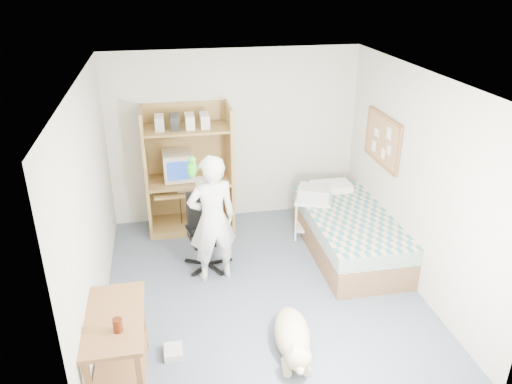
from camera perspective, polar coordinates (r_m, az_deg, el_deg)
floor at (r=6.06m, az=0.66°, el=-10.94°), size 4.00×4.00×0.00m
wall_back at (r=7.27m, az=-2.46°, el=6.34°), size 3.60×0.02×2.50m
wall_right at (r=6.03m, az=17.74°, el=1.22°), size 0.02×4.00×2.50m
wall_left at (r=5.40m, az=-18.37°, el=-1.64°), size 0.02×4.00×2.50m
ceiling at (r=5.04m, az=0.79°, el=12.90°), size 3.60×4.00×0.02m
computer_hutch at (r=7.11m, az=-7.67°, el=2.02°), size 1.20×0.63×1.80m
bed at (r=6.74m, az=10.54°, el=-4.55°), size 1.02×2.02×0.66m
side_desk at (r=4.76m, az=-15.57°, el=-16.01°), size 0.50×1.00×0.75m
corkboard at (r=6.69m, az=14.24°, el=5.79°), size 0.04×0.94×0.66m
office_chair at (r=6.35m, az=-5.70°, el=-5.58°), size 0.54×0.54×0.96m
person at (r=5.87m, az=-5.02°, el=-3.14°), size 0.64×0.48×1.60m
parrot at (r=5.59m, az=-7.31°, el=2.79°), size 0.12×0.21×0.32m
dog at (r=5.12m, az=4.26°, el=-16.22°), size 0.44×1.10×0.41m
printer_cart at (r=6.97m, az=6.54°, el=-2.27°), size 0.60×0.55×0.59m
printer at (r=6.85m, az=6.65°, el=-0.12°), size 0.51×0.46×0.18m
crt_monitor at (r=7.06m, az=-8.92°, el=3.03°), size 0.43×0.45×0.39m
keyboard at (r=7.02m, az=-7.18°, el=0.43°), size 0.45×0.17×0.03m
pencil_cup at (r=7.05m, az=-4.75°, el=1.97°), size 0.08×0.08×0.12m
drink_glass at (r=4.40m, az=-15.53°, el=-14.45°), size 0.08×0.08×0.12m
floor_box_a at (r=5.04m, az=-14.38°, el=-19.83°), size 0.28×0.24×0.10m
floor_box_b at (r=5.22m, az=-9.42°, el=-17.58°), size 0.18×0.22×0.08m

